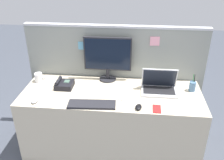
% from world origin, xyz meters
% --- Properties ---
extents(ground_plane, '(10.00, 10.00, 0.00)m').
position_xyz_m(ground_plane, '(0.00, 0.00, 0.00)').
color(ground_plane, '#424751').
extents(desk, '(1.87, 0.70, 0.70)m').
position_xyz_m(desk, '(0.00, 0.00, 0.35)').
color(desk, beige).
rests_on(desk, ground_plane).
extents(cubicle_divider, '(2.02, 0.08, 1.31)m').
position_xyz_m(cubicle_divider, '(0.00, 0.39, 0.66)').
color(cubicle_divider, gray).
rests_on(cubicle_divider, ground_plane).
extents(desktop_monitor, '(0.52, 0.19, 0.50)m').
position_xyz_m(desktop_monitor, '(-0.07, 0.30, 0.99)').
color(desktop_monitor, '#232328').
rests_on(desktop_monitor, desk).
extents(laptop, '(0.36, 0.25, 0.24)m').
position_xyz_m(laptop, '(0.49, 0.09, 0.77)').
color(laptop, silver).
rests_on(laptop, desk).
extents(desk_phone, '(0.18, 0.19, 0.09)m').
position_xyz_m(desk_phone, '(-0.52, 0.06, 0.74)').
color(desk_phone, black).
rests_on(desk_phone, desk).
extents(keyboard_main, '(0.46, 0.18, 0.02)m').
position_xyz_m(keyboard_main, '(-0.16, -0.26, 0.72)').
color(keyboard_main, '#232328').
rests_on(keyboard_main, desk).
extents(computer_mouse_right_hand, '(0.08, 0.11, 0.03)m').
position_xyz_m(computer_mouse_right_hand, '(0.28, -0.27, 0.72)').
color(computer_mouse_right_hand, black).
rests_on(computer_mouse_right_hand, desk).
extents(computer_mouse_left_hand, '(0.06, 0.10, 0.03)m').
position_xyz_m(computer_mouse_left_hand, '(-0.72, -0.26, 0.72)').
color(computer_mouse_left_hand, '#9EA0A8').
rests_on(computer_mouse_left_hand, desk).
extents(pen_cup, '(0.07, 0.07, 0.19)m').
position_xyz_m(pen_cup, '(0.84, 0.12, 0.76)').
color(pen_cup, '#4C7093').
rests_on(pen_cup, desk).
extents(cell_phone_silver_slab, '(0.09, 0.14, 0.01)m').
position_xyz_m(cell_phone_silver_slab, '(-0.64, -0.14, 0.71)').
color(cell_phone_silver_slab, '#B7BAC1').
rests_on(cell_phone_silver_slab, desk).
extents(cell_phone_red_case, '(0.08, 0.13, 0.01)m').
position_xyz_m(cell_phone_red_case, '(0.45, -0.27, 0.71)').
color(cell_phone_red_case, '#B22323').
rests_on(cell_phone_red_case, desk).
extents(cell_phone_white_slab, '(0.13, 0.16, 0.01)m').
position_xyz_m(cell_phone_white_slab, '(0.13, -0.08, 0.71)').
color(cell_phone_white_slab, silver).
rests_on(cell_phone_white_slab, desk).
extents(coffee_mug, '(0.13, 0.09, 0.10)m').
position_xyz_m(coffee_mug, '(-0.84, 0.16, 0.75)').
color(coffee_mug, white).
rests_on(coffee_mug, desk).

